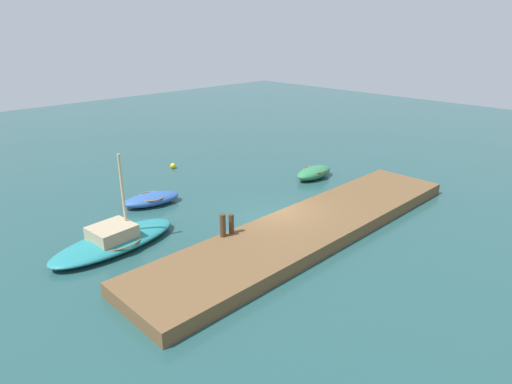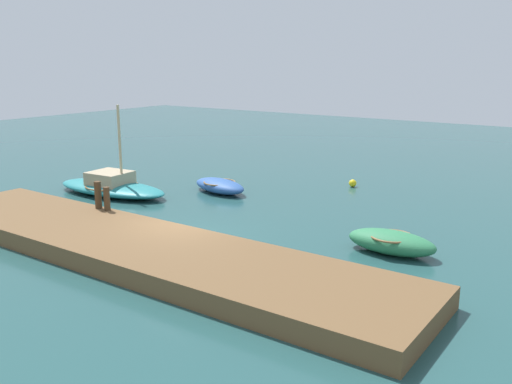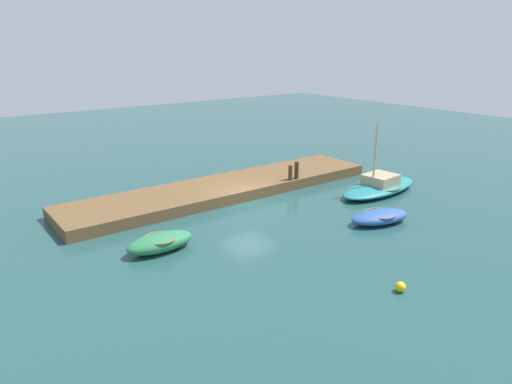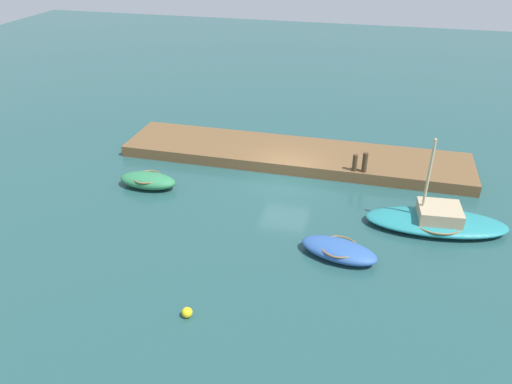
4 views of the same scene
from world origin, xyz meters
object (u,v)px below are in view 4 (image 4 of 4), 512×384
sailboat_teal (436,220)px  mooring_post_west (365,162)px  rowboat_blue (339,250)px  dinghy_green (148,180)px  mooring_post_mid_west (355,163)px  marker_buoy (187,312)px

sailboat_teal → mooring_post_west: size_ratio=5.94×
mooring_post_west → rowboat_blue: bearing=85.5°
dinghy_green → mooring_post_mid_west: (-9.87, -3.20, 0.66)m
sailboat_teal → marker_buoy: sailboat_teal is taller
marker_buoy → mooring_post_mid_west: bearing=-112.4°
rowboat_blue → marker_buoy: bearing=58.2°
mooring_post_mid_west → marker_buoy: size_ratio=2.39×
mooring_post_west → marker_buoy: size_ratio=2.80×
sailboat_teal → mooring_post_mid_west: (3.84, -3.46, 0.66)m
dinghy_green → mooring_post_mid_west: size_ratio=3.29×
rowboat_blue → sailboat_teal: sailboat_teal is taller
dinghy_green → sailboat_teal: 13.71m
marker_buoy → sailboat_teal: bearing=-137.4°
mooring_post_west → mooring_post_mid_west: 0.49m
dinghy_green → rowboat_blue: dinghy_green is taller
rowboat_blue → dinghy_green: bearing=-6.2°
rowboat_blue → mooring_post_west: (-0.52, -6.63, 0.79)m
rowboat_blue → mooring_post_mid_west: 6.67m
rowboat_blue → sailboat_teal: bearing=-127.8°
sailboat_teal → rowboat_blue: bearing=34.5°
rowboat_blue → marker_buoy: 6.56m
rowboat_blue → mooring_post_mid_west: mooring_post_mid_west is taller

